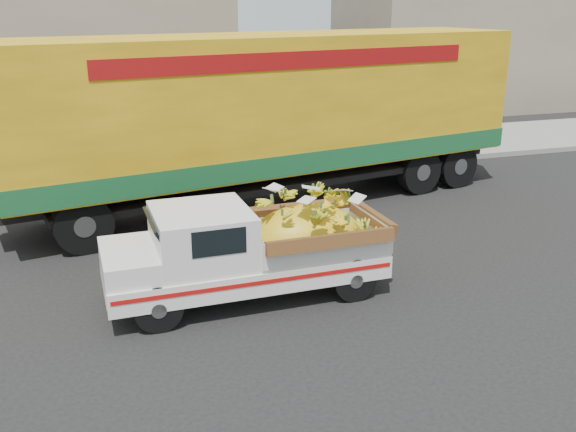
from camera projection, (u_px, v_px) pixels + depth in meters
name	position (u px, v px, depth m)	size (l,w,h in m)	color
ground	(352.00, 275.00, 11.00)	(100.00, 100.00, 0.00)	black
curb	(250.00, 174.00, 17.14)	(60.00, 0.25, 0.15)	gray
sidewalk	(232.00, 157.00, 19.04)	(60.00, 4.00, 0.14)	gray
building_right	(502.00, 36.00, 28.43)	(14.00, 6.00, 6.00)	gray
pickup_truck	(266.00, 246.00, 10.08)	(4.37, 1.68, 1.52)	black
semi_trailer	(273.00, 112.00, 14.26)	(12.08, 4.77, 3.80)	black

